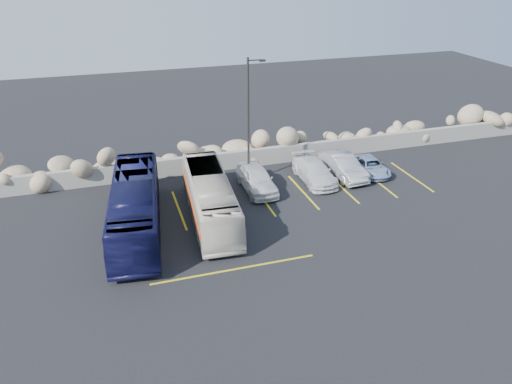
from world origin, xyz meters
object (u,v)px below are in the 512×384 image
object	(u,v)px
car_a	(257,179)
lamppost	(249,118)
vintage_bus	(210,197)
tour_coach	(135,206)
car_d	(370,166)
car_b	(343,166)
car_c	(314,171)

from	to	relation	value
car_a	lamppost	bearing A→B (deg)	93.06
vintage_bus	tour_coach	size ratio (longest dim) A/B	0.90
vintage_bus	car_d	bearing A→B (deg)	17.98
car_b	lamppost	bearing A→B (deg)	166.56
tour_coach	car_d	distance (m)	16.04
vintage_bus	car_c	bearing A→B (deg)	24.89
car_a	car_b	xyz separation A→B (m)	(6.09, 0.31, -0.03)
vintage_bus	car_a	size ratio (longest dim) A/B	2.07
lamppost	car_b	world-z (taller)	lamppost
vintage_bus	car_b	xyz separation A→B (m)	(9.66, 2.94, -0.55)
lamppost	car_b	size ratio (longest dim) A/B	1.81
car_a	car_b	world-z (taller)	car_a
car_c	car_d	size ratio (longest dim) A/B	1.25
lamppost	vintage_bus	world-z (taller)	lamppost
car_c	car_d	world-z (taller)	car_c
lamppost	car_d	world-z (taller)	lamppost
car_b	car_d	xyz separation A→B (m)	(2.01, -0.10, -0.22)
vintage_bus	car_c	xyz separation A→B (m)	(7.56, 2.84, -0.61)
tour_coach	car_a	xyz separation A→B (m)	(7.63, 2.77, -0.66)
car_b	car_a	bearing A→B (deg)	179.06
car_a	car_d	size ratio (longest dim) A/B	1.21
car_a	car_b	size ratio (longest dim) A/B	1.00
tour_coach	car_c	distance (m)	12.02
vintage_bus	lamppost	bearing A→B (deg)	53.11
car_a	tour_coach	bearing A→B (deg)	-160.12
lamppost	car_a	xyz separation A→B (m)	(0.07, -1.35, -3.54)
car_c	car_a	bearing A→B (deg)	-175.68
tour_coach	car_b	distance (m)	14.08
car_c	lamppost	bearing A→B (deg)	165.66
car_b	tour_coach	bearing A→B (deg)	-171.20
lamppost	tour_coach	bearing A→B (deg)	-151.39
lamppost	car_b	distance (m)	7.20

